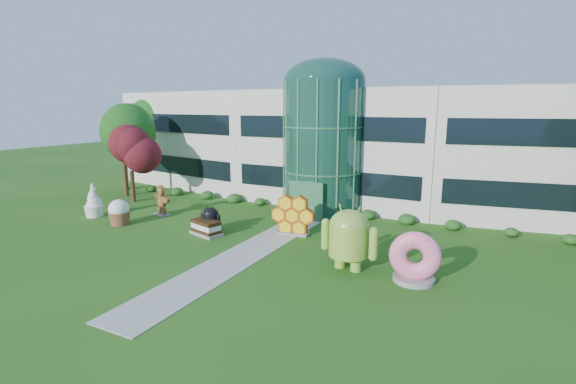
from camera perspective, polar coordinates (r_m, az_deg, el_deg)
The scene contains 14 objects.
ground at distance 22.52m, azimuth -7.34°, elevation -9.25°, with size 140.00×140.00×0.00m, color #215114.
building at distance 37.39m, azimuth 8.40°, elevation 6.42°, with size 46.00×15.00×9.30m, color beige, non-canonical shape.
atrium at distance 31.77m, azimuth 4.85°, elevation 6.04°, with size 6.00×6.00×9.80m, color #194738.
walkway at distance 24.07m, azimuth -4.62°, elevation -7.73°, with size 2.40×20.00×0.04m, color #9E9E93.
tree_red at distance 37.39m, azimuth -20.65°, elevation 3.24°, with size 4.00×4.00×6.00m, color #3F0C14, non-canonical shape.
trees_backdrop at distance 32.77m, azimuth 5.50°, elevation 4.97°, with size 52.00×8.00×8.40m, color #174210, non-canonical shape.
android_green at distance 20.85m, azimuth 8.31°, elevation -5.76°, with size 3.18×2.12×3.60m, color #8AB339, non-canonical shape.
android_black at distance 27.34m, azimuth -10.54°, elevation -3.45°, with size 1.69×1.13×1.92m, color black, non-canonical shape.
donut at distance 20.28m, azimuth 16.97°, elevation -8.37°, with size 2.37×1.14×2.47m, color #FA5F8C, non-canonical shape.
gingerbread at distance 32.43m, azimuth -16.91°, elevation -1.05°, with size 2.47×0.95×2.28m, color brown, non-canonical shape.
ice_cream_sandwich at distance 26.88m, azimuth -11.16°, elevation -4.79°, with size 2.18×1.09×0.97m, color black, non-canonical shape.
honeycomb at distance 26.32m, azimuth 0.68°, elevation -3.40°, with size 2.94×1.05×2.31m, color yellow, non-canonical shape.
froyo at distance 33.72m, azimuth -25.08°, elevation -0.99°, with size 1.46×1.46×2.49m, color white, non-canonical shape.
cupcake at distance 30.76m, azimuth -22.09°, elevation -2.56°, with size 1.49×1.49×1.79m, color white, non-canonical shape.
Camera 1 is at (12.10, -17.21, 8.02)m, focal length 26.00 mm.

